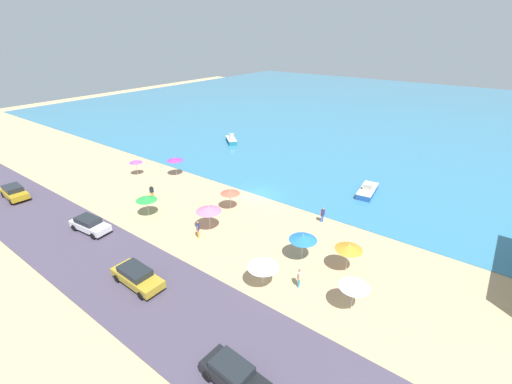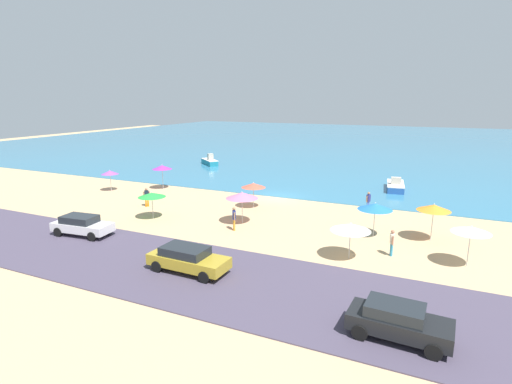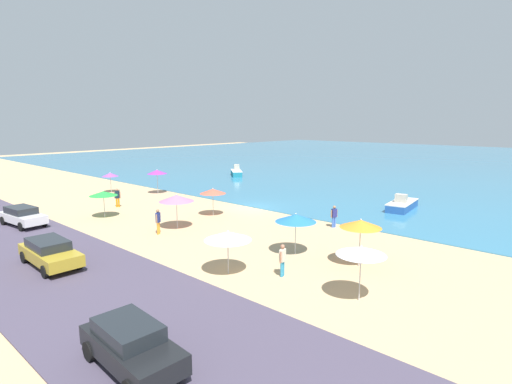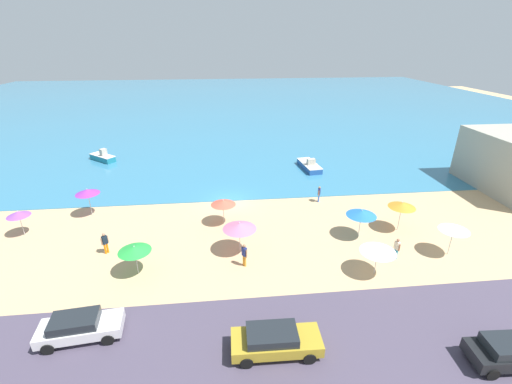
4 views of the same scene
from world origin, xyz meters
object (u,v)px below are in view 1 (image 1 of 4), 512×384
(parked_car_2, at_px, (14,192))
(beach_umbrella_5, at_px, (349,247))
(bather_2, at_px, (152,191))
(parked_car_3, at_px, (90,224))
(beach_umbrella_4, at_px, (230,192))
(bather_3, at_px, (323,214))
(beach_umbrella_3, at_px, (354,285))
(beach_umbrella_7, at_px, (209,209))
(skiff_offshore, at_px, (367,190))
(beach_umbrella_6, at_px, (263,264))
(bather_1, at_px, (299,277))
(parked_car_1, at_px, (137,276))
(beach_umbrella_2, at_px, (136,161))
(beach_umbrella_1, at_px, (175,159))
(skiff_nearshore, at_px, (231,140))
(beach_umbrella_8, at_px, (146,199))
(parked_car_0, at_px, (234,375))
(bather_0, at_px, (198,229))
(beach_umbrella_0, at_px, (303,238))

(parked_car_2, bearing_deg, beach_umbrella_5, 16.12)
(bather_2, xyz_separation_m, parked_car_3, (0.98, -8.08, -0.16))
(beach_umbrella_4, distance_m, bather_3, 9.96)
(beach_umbrella_4, height_order, bather_3, beach_umbrella_4)
(beach_umbrella_3, distance_m, beach_umbrella_7, 15.44)
(beach_umbrella_7, xyz_separation_m, skiff_offshore, (9.53, 16.92, -1.77))
(beach_umbrella_6, relative_size, bather_1, 1.45)
(beach_umbrella_5, xyz_separation_m, bather_1, (-2.14, -3.87, -1.40))
(beach_umbrella_3, height_order, parked_car_1, beach_umbrella_3)
(beach_umbrella_2, bearing_deg, beach_umbrella_1, 34.42)
(skiff_offshore, bearing_deg, skiff_nearshore, 167.54)
(beach_umbrella_6, height_order, bather_3, beach_umbrella_6)
(beach_umbrella_6, bearing_deg, beach_umbrella_4, 141.43)
(beach_umbrella_7, distance_m, beach_umbrella_8, 7.31)
(beach_umbrella_8, relative_size, bather_3, 1.36)
(parked_car_3, relative_size, skiff_nearshore, 1.12)
(beach_umbrella_7, relative_size, parked_car_0, 0.63)
(bather_2, distance_m, parked_car_2, 15.84)
(beach_umbrella_8, relative_size, bather_2, 1.29)
(beach_umbrella_3, xyz_separation_m, beach_umbrella_7, (-15.32, 1.92, -0.00))
(bather_2, bearing_deg, beach_umbrella_1, 115.90)
(beach_umbrella_3, distance_m, parked_car_1, 15.94)
(beach_umbrella_4, height_order, beach_umbrella_6, beach_umbrella_4)
(beach_umbrella_2, height_order, beach_umbrella_5, beach_umbrella_5)
(beach_umbrella_5, xyz_separation_m, bather_2, (-23.23, -0.98, -1.36))
(parked_car_1, bearing_deg, beach_umbrella_4, 99.64)
(bather_0, xyz_separation_m, bather_2, (-10.11, 2.62, -0.02))
(bather_0, height_order, bather_2, bather_0)
(skiff_offshore, bearing_deg, beach_umbrella_0, -89.58)
(beach_umbrella_1, height_order, parked_car_2, beach_umbrella_1)
(beach_umbrella_5, distance_m, skiff_offshore, 15.64)
(bather_2, relative_size, parked_car_0, 0.42)
(beach_umbrella_4, height_order, beach_umbrella_7, beach_umbrella_7)
(beach_umbrella_8, bearing_deg, beach_umbrella_7, 14.49)
(beach_umbrella_1, xyz_separation_m, bather_3, (21.17, 0.60, -1.44))
(beach_umbrella_0, height_order, parked_car_3, beach_umbrella_0)
(beach_umbrella_1, distance_m, parked_car_1, 21.74)
(bather_0, bearing_deg, bather_3, 50.12)
(beach_umbrella_0, distance_m, bather_2, 19.59)
(parked_car_0, relative_size, parked_car_1, 0.88)
(beach_umbrella_3, bearing_deg, beach_umbrella_7, 172.87)
(beach_umbrella_6, bearing_deg, parked_car_3, -168.49)
(beach_umbrella_5, bearing_deg, beach_umbrella_8, -169.72)
(beach_umbrella_8, xyz_separation_m, parked_car_3, (-1.85, -5.37, -1.15))
(beach_umbrella_8, distance_m, parked_car_1, 11.13)
(parked_car_3, xyz_separation_m, skiff_offshore, (18.46, 24.12, -0.35))
(beach_umbrella_6, bearing_deg, beach_umbrella_3, 14.42)
(parked_car_1, bearing_deg, beach_umbrella_1, 130.86)
(beach_umbrella_3, bearing_deg, bather_0, 179.30)
(beach_umbrella_0, distance_m, bather_1, 3.72)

